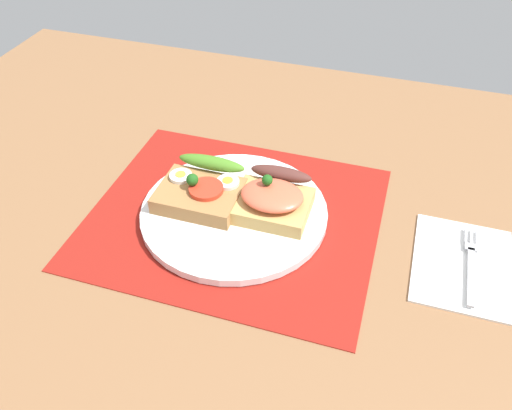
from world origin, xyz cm
name	(u,v)px	position (x,y,z in cm)	size (l,w,h in cm)	color
ground_plane	(235,226)	(0.00, 0.00, -1.60)	(120.00, 90.00, 3.20)	#895F3D
placemat	(234,216)	(0.00, 0.00, 0.15)	(37.25, 31.79, 0.30)	maroon
plate	(234,212)	(0.00, 0.00, 0.84)	(24.40, 24.40, 1.07)	white
sandwich_egg_tomato	(202,189)	(-4.73, 0.86, 2.91)	(10.67, 9.75, 4.38)	#A27140
sandwich_salmon	(273,198)	(4.79, 1.48, 3.26)	(9.77, 9.56, 5.26)	tan
napkin	(463,266)	(28.91, -0.30, 0.30)	(11.54, 14.99, 0.60)	white
fork	(471,262)	(29.72, 0.13, 0.76)	(1.62, 12.85, 0.32)	#B7B7BC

